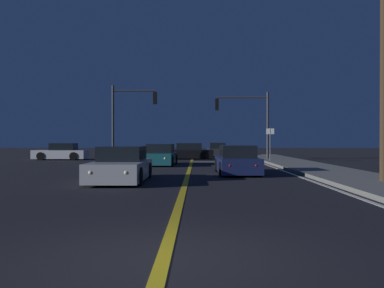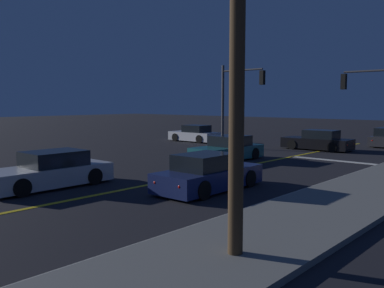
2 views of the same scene
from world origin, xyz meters
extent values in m
cube|color=slate|center=(6.70, 12.92, 0.07)|extent=(3.20, 46.50, 0.15)
cube|color=gold|center=(0.00, 12.92, 0.01)|extent=(0.20, 43.91, 0.01)
cube|color=silver|center=(4.85, 12.92, 0.01)|extent=(0.16, 43.91, 0.01)
cube|color=silver|center=(2.55, 24.33, 0.01)|extent=(5.10, 0.50, 0.01)
cube|color=navy|center=(2.29, 13.93, 0.44)|extent=(1.87, 4.45, 0.68)
cube|color=black|center=(2.30, 13.67, 1.04)|extent=(1.57, 2.06, 0.60)
cylinder|color=black|center=(1.44, 15.28, 0.32)|extent=(0.23, 0.64, 0.64)
cylinder|color=black|center=(3.09, 15.32, 0.32)|extent=(0.23, 0.64, 0.64)
cylinder|color=black|center=(1.50, 12.55, 0.32)|extent=(0.23, 0.64, 0.64)
cylinder|color=black|center=(3.15, 12.58, 0.32)|extent=(0.23, 0.64, 0.64)
sphere|color=#FFF4CC|center=(1.70, 16.07, 0.52)|extent=(0.18, 0.18, 0.18)
sphere|color=#FFF4CC|center=(2.79, 16.09, 0.52)|extent=(0.18, 0.18, 0.18)
sphere|color=red|center=(1.79, 11.77, 0.52)|extent=(0.14, 0.14, 0.14)
sphere|color=red|center=(2.89, 11.79, 0.52)|extent=(0.14, 0.14, 0.14)
cube|color=black|center=(-0.54, 28.62, 0.44)|extent=(4.53, 1.89, 0.68)
cube|color=black|center=(-0.27, 28.62, 1.04)|extent=(2.10, 1.58, 0.60)
cylinder|color=black|center=(-1.91, 27.76, 0.32)|extent=(0.65, 0.24, 0.64)
cylinder|color=black|center=(-1.95, 29.41, 0.32)|extent=(0.65, 0.24, 0.64)
cylinder|color=black|center=(0.87, 27.83, 0.32)|extent=(0.65, 0.24, 0.64)
cylinder|color=black|center=(0.83, 29.48, 0.32)|extent=(0.65, 0.24, 0.64)
sphere|color=#FFF4CC|center=(-2.70, 28.01, 0.52)|extent=(0.18, 0.18, 0.18)
sphere|color=#FFF4CC|center=(-2.73, 29.11, 0.52)|extent=(0.18, 0.18, 0.18)
sphere|color=red|center=(1.67, 28.12, 0.52)|extent=(0.14, 0.14, 0.14)
sphere|color=red|center=(1.64, 29.22, 0.52)|extent=(0.14, 0.14, 0.14)
cylinder|color=black|center=(1.47, 35.64, 0.32)|extent=(0.24, 0.65, 0.64)
cylinder|color=black|center=(1.54, 33.02, 0.32)|extent=(0.24, 0.65, 0.64)
sphere|color=red|center=(1.83, 32.28, 0.52)|extent=(0.14, 0.14, 0.14)
cube|color=silver|center=(-10.63, 27.54, 0.44)|extent=(4.20, 1.86, 0.68)
cube|color=black|center=(-10.38, 27.54, 1.04)|extent=(1.94, 1.57, 0.60)
cylinder|color=black|center=(-11.90, 26.68, 0.32)|extent=(0.64, 0.23, 0.64)
cylinder|color=black|center=(-11.93, 28.35, 0.32)|extent=(0.64, 0.23, 0.64)
cylinder|color=black|center=(-9.32, 26.73, 0.32)|extent=(0.64, 0.23, 0.64)
cylinder|color=black|center=(-9.35, 28.39, 0.32)|extent=(0.64, 0.23, 0.64)
sphere|color=#FFF4CC|center=(-12.64, 26.95, 0.52)|extent=(0.18, 0.18, 0.18)
sphere|color=#FFF4CC|center=(-12.66, 28.06, 0.52)|extent=(0.18, 0.18, 0.18)
sphere|color=red|center=(-8.58, 27.02, 0.52)|extent=(0.14, 0.14, 0.14)
sphere|color=red|center=(-8.60, 28.13, 0.52)|extent=(0.14, 0.14, 0.14)
cube|color=#195960|center=(-1.94, 20.56, 0.44)|extent=(2.00, 4.43, 0.68)
cube|color=black|center=(-1.93, 20.82, 1.04)|extent=(1.65, 2.06, 0.60)
cylinder|color=black|center=(-1.13, 19.18, 0.32)|extent=(0.24, 0.65, 0.64)
cylinder|color=black|center=(-2.85, 19.24, 0.32)|extent=(0.24, 0.65, 0.64)
cylinder|color=black|center=(-1.03, 21.88, 0.32)|extent=(0.24, 0.65, 0.64)
cylinder|color=black|center=(-2.75, 21.94, 0.32)|extent=(0.24, 0.65, 0.64)
sphere|color=#FFF4CC|center=(-1.44, 18.42, 0.52)|extent=(0.18, 0.18, 0.18)
sphere|color=#FFF4CC|center=(-2.59, 18.46, 0.52)|extent=(0.18, 0.18, 0.18)
sphere|color=red|center=(-1.29, 22.67, 0.52)|extent=(0.14, 0.14, 0.14)
sphere|color=red|center=(-2.43, 22.71, 0.52)|extent=(0.14, 0.14, 0.14)
cube|color=#B2B5BA|center=(-2.48, 10.26, 0.44)|extent=(1.90, 4.65, 0.68)
cube|color=black|center=(-2.48, 10.54, 1.04)|extent=(1.63, 2.14, 0.60)
cylinder|color=black|center=(-1.59, 8.82, 0.32)|extent=(0.22, 0.64, 0.64)
cylinder|color=black|center=(-1.61, 11.70, 0.32)|extent=(0.22, 0.64, 0.64)
cylinder|color=black|center=(-3.37, 11.69, 0.32)|extent=(0.22, 0.64, 0.64)
sphere|color=red|center=(-1.91, 12.53, 0.52)|extent=(0.14, 0.14, 0.14)
sphere|color=red|center=(-3.08, 12.52, 0.52)|extent=(0.14, 0.14, 0.14)
cylinder|color=#38383D|center=(3.92, 26.63, 4.92)|extent=(3.95, 0.12, 0.12)
cube|color=black|center=(1.95, 26.63, 4.37)|extent=(0.28, 0.28, 0.90)
sphere|color=red|center=(1.95, 26.63, 4.64)|extent=(0.22, 0.22, 0.22)
sphere|color=#4C2D05|center=(1.95, 26.63, 4.37)|extent=(0.22, 0.22, 0.22)
sphere|color=#0A3814|center=(1.95, 26.63, 4.10)|extent=(0.22, 0.22, 0.22)
cylinder|color=#38383D|center=(-5.90, 25.23, 2.84)|extent=(0.18, 0.18, 5.68)
cylinder|color=#38383D|center=(-4.32, 25.23, 5.28)|extent=(3.16, 0.12, 0.12)
cube|color=black|center=(-2.74, 25.23, 4.73)|extent=(0.28, 0.28, 0.90)
sphere|color=red|center=(-2.74, 25.23, 5.00)|extent=(0.22, 0.22, 0.22)
sphere|color=#4C2D05|center=(-2.74, 25.23, 4.73)|extent=(0.22, 0.22, 0.22)
sphere|color=#0A3814|center=(-2.74, 25.23, 4.46)|extent=(0.22, 0.22, 0.22)
camera|label=1|loc=(0.46, -5.38, 1.58)|focal=38.41mm
camera|label=2|loc=(11.73, 2.58, 3.15)|focal=38.70mm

